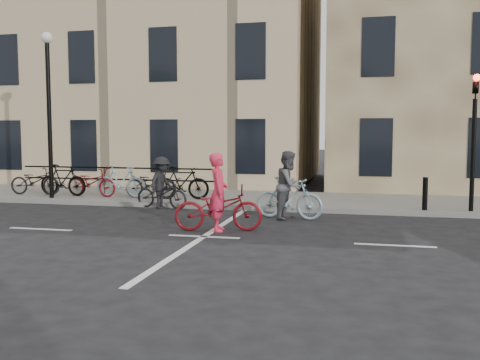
% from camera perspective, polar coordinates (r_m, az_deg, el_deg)
% --- Properties ---
extents(ground, '(120.00, 120.00, 0.00)m').
position_cam_1_polar(ground, '(11.71, -3.87, -6.07)').
color(ground, black).
rests_on(ground, ground).
extents(sidewalk, '(46.00, 4.00, 0.15)m').
position_cam_1_polar(sidewalk, '(18.64, -10.26, -1.73)').
color(sidewalk, slate).
rests_on(sidewalk, ground).
extents(building_west, '(20.00, 10.00, 10.00)m').
position_cam_1_polar(building_west, '(27.14, -14.34, 11.05)').
color(building_west, '#C9AF87').
rests_on(building_west, sidewalk).
extents(traffic_light, '(0.18, 0.30, 3.90)m').
position_cam_1_polar(traffic_light, '(15.58, 23.71, 5.36)').
color(traffic_light, black).
rests_on(traffic_light, sidewalk).
extents(lamp_post, '(0.36, 0.36, 5.28)m').
position_cam_1_polar(lamp_post, '(18.32, -19.74, 8.64)').
color(lamp_post, black).
rests_on(lamp_post, sidewalk).
extents(bollard_east, '(0.14, 0.14, 0.90)m').
position_cam_1_polar(bollard_east, '(15.41, 19.13, -1.39)').
color(bollard_east, black).
rests_on(bollard_east, sidewalk).
extents(parked_bikes, '(7.25, 1.23, 1.05)m').
position_cam_1_polar(parked_bikes, '(18.11, -14.16, -0.18)').
color(parked_bikes, black).
rests_on(parked_bikes, sidewalk).
extents(cyclist_pink, '(2.13, 1.15, 1.80)m').
position_cam_1_polar(cyclist_pink, '(12.31, -2.31, -2.57)').
color(cyclist_pink, maroon).
rests_on(cyclist_pink, ground).
extents(cyclist_grey, '(1.91, 0.99, 1.78)m').
position_cam_1_polar(cyclist_grey, '(14.01, 5.24, -1.24)').
color(cyclist_grey, '#91B2BE').
rests_on(cyclist_grey, ground).
extents(cyclist_dark, '(1.82, 1.10, 1.54)m').
position_cam_1_polar(cyclist_dark, '(16.08, -8.35, -0.87)').
color(cyclist_dark, black).
rests_on(cyclist_dark, ground).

